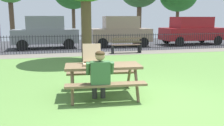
# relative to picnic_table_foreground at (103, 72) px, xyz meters

# --- Properties ---
(ground) EXTENTS (28.00, 12.47, 0.02)m
(ground) POSITION_rel_picnic_table_foreground_xyz_m (0.94, 1.38, -0.61)
(ground) COLOR #5D8A40
(cobblestone_walkway) EXTENTS (28.00, 1.40, 0.01)m
(cobblestone_walkway) POSITION_rel_picnic_table_foreground_xyz_m (0.94, 6.91, -0.60)
(cobblestone_walkway) COLOR slate
(street_asphalt) EXTENTS (28.00, 7.76, 0.01)m
(street_asphalt) POSITION_rel_picnic_table_foreground_xyz_m (0.94, 11.49, -0.60)
(street_asphalt) COLOR #38383D
(picnic_table_foreground) EXTENTS (1.91, 1.62, 0.79)m
(picnic_table_foreground) POSITION_rel_picnic_table_foreground_xyz_m (0.00, 0.00, 0.00)
(picnic_table_foreground) COLOR brown
(picnic_table_foreground) RESTS_ON ground
(pizza_box_open) EXTENTS (0.50, 0.57, 0.48)m
(pizza_box_open) POSITION_rel_picnic_table_foreground_xyz_m (-0.24, 0.12, 0.26)
(pizza_box_open) COLOR tan
(pizza_box_open) RESTS_ON picnic_table_foreground
(pizza_slice_on_table) EXTENTS (0.22, 0.18, 0.02)m
(pizza_slice_on_table) POSITION_rel_picnic_table_foreground_xyz_m (0.17, 0.02, 0.18)
(pizza_slice_on_table) COLOR #EDCF67
(pizza_slice_on_table) RESTS_ON picnic_table_foreground
(adult_at_table) EXTENTS (0.62, 0.61, 1.19)m
(adult_at_table) POSITION_rel_picnic_table_foreground_xyz_m (-0.16, -0.49, 0.06)
(adult_at_table) COLOR #343434
(adult_at_table) RESTS_ON ground
(iron_fence_streetside) EXTENTS (23.44, 0.03, 0.98)m
(iron_fence_streetside) POSITION_rel_picnic_table_foreground_xyz_m (0.94, 7.61, -0.10)
(iron_fence_streetside) COLOR black
(iron_fence_streetside) RESTS_ON ground
(park_bench_center) EXTENTS (1.61, 0.49, 0.85)m
(park_bench_center) POSITION_rel_picnic_table_foreground_xyz_m (2.57, 6.77, -0.18)
(park_bench_center) COLOR brown
(park_bench_center) RESTS_ON ground
(parked_car_left) EXTENTS (3.98, 1.99, 1.98)m
(parked_car_left) POSITION_rel_picnic_table_foreground_xyz_m (-1.71, 9.90, 0.41)
(parked_car_left) COLOR slate
(parked_car_left) RESTS_ON ground
(parked_car_center) EXTENTS (3.96, 1.94, 1.98)m
(parked_car_center) POSITION_rel_picnic_table_foreground_xyz_m (3.08, 9.90, 0.41)
(parked_car_center) COLOR gray
(parked_car_center) RESTS_ON ground
(parked_car_right) EXTENTS (4.48, 2.07, 1.94)m
(parked_car_right) POSITION_rel_picnic_table_foreground_xyz_m (8.31, 9.90, 0.41)
(parked_car_right) COLOR maroon
(parked_car_right) RESTS_ON ground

